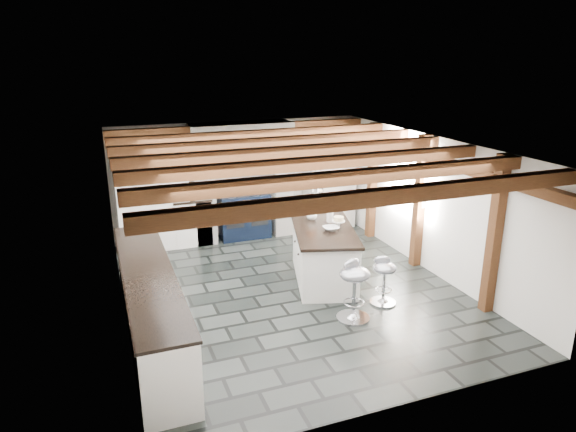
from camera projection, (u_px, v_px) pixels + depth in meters
name	position (u px, v px, depth m)	size (l,w,h in m)	color
ground	(291.00, 290.00, 8.09)	(6.00, 6.00, 0.00)	black
room_shell	(229.00, 206.00, 8.83)	(6.00, 6.03, 6.00)	white
range_cooker	(243.00, 214.00, 10.34)	(1.00, 0.63, 0.99)	black
kitchen_island	(324.00, 254.00, 8.35)	(1.41, 1.99, 1.19)	white
bar_stool_near	(384.00, 275.00, 7.55)	(0.47, 0.47, 0.73)	silver
bar_stool_far	(354.00, 283.00, 7.07)	(0.54, 0.54, 0.87)	silver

